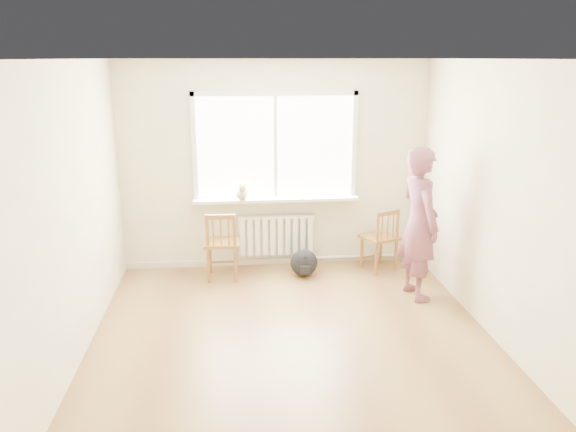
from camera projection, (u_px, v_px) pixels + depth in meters
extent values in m
plane|color=olive|center=(294.00, 343.00, 5.52)|extent=(4.50, 4.50, 0.00)
plane|color=white|center=(295.00, 59.00, 4.79)|extent=(4.50, 4.50, 0.00)
cube|color=beige|center=(275.00, 166.00, 7.31)|extent=(4.00, 0.01, 2.70)
cube|color=white|center=(275.00, 147.00, 7.22)|extent=(2.00, 0.02, 1.30)
cube|color=white|center=(275.00, 93.00, 7.02)|extent=(2.12, 0.05, 0.06)
cube|color=white|center=(194.00, 149.00, 7.10)|extent=(0.06, 0.05, 1.42)
cube|color=white|center=(354.00, 146.00, 7.30)|extent=(0.06, 0.05, 1.42)
cube|color=white|center=(275.00, 147.00, 7.20)|extent=(0.04, 0.05, 1.30)
cube|color=white|center=(276.00, 199.00, 7.32)|extent=(2.15, 0.22, 0.04)
cube|color=white|center=(276.00, 235.00, 7.51)|extent=(1.00, 0.02, 0.55)
cube|color=white|center=(276.00, 236.00, 7.47)|extent=(1.00, 0.10, 0.51)
cube|color=white|center=(276.00, 217.00, 7.39)|extent=(1.00, 0.12, 0.03)
cylinder|color=silver|center=(367.00, 256.00, 7.72)|extent=(1.40, 0.04, 0.04)
cube|color=beige|center=(276.00, 261.00, 7.65)|extent=(4.00, 0.03, 0.08)
cube|color=#9B662D|center=(222.00, 243.00, 7.06)|extent=(0.45, 0.43, 0.04)
cylinder|color=#9B662D|center=(236.00, 255.00, 7.29)|extent=(0.04, 0.04, 0.47)
cylinder|color=#9B662D|center=(210.00, 256.00, 7.27)|extent=(0.04, 0.04, 0.47)
cylinder|color=#9B662D|center=(235.00, 264.00, 6.97)|extent=(0.04, 0.04, 0.47)
cylinder|color=#9B662D|center=(209.00, 265.00, 6.95)|extent=(0.04, 0.04, 0.47)
cylinder|color=#9B662D|center=(235.00, 249.00, 6.92)|extent=(0.04, 0.04, 0.88)
cylinder|color=#9B662D|center=(208.00, 249.00, 6.89)|extent=(0.04, 0.04, 0.88)
cube|color=#9B662D|center=(220.00, 217.00, 6.79)|extent=(0.36, 0.05, 0.06)
cylinder|color=#9B662D|center=(229.00, 231.00, 6.85)|extent=(0.02, 0.02, 0.35)
cylinder|color=#9B662D|center=(221.00, 232.00, 6.85)|extent=(0.02, 0.02, 0.35)
cylinder|color=#9B662D|center=(213.00, 232.00, 6.84)|extent=(0.02, 0.02, 0.35)
cube|color=#9B662D|center=(379.00, 237.00, 7.33)|extent=(0.54, 0.53, 0.04)
cylinder|color=#9B662D|center=(381.00, 248.00, 7.60)|extent=(0.04, 0.04, 0.45)
cylinder|color=#9B662D|center=(362.00, 252.00, 7.46)|extent=(0.04, 0.04, 0.45)
cylinder|color=#9B662D|center=(396.00, 255.00, 7.33)|extent=(0.04, 0.04, 0.45)
cylinder|color=#9B662D|center=(376.00, 259.00, 7.19)|extent=(0.04, 0.04, 0.45)
cylinder|color=#9B662D|center=(397.00, 241.00, 7.28)|extent=(0.04, 0.04, 0.85)
cylinder|color=#9B662D|center=(377.00, 244.00, 7.13)|extent=(0.04, 0.04, 0.85)
cube|color=#9B662D|center=(388.00, 213.00, 7.10)|extent=(0.33, 0.16, 0.05)
cylinder|color=#9B662D|center=(393.00, 226.00, 7.19)|extent=(0.02, 0.02, 0.34)
cylinder|color=#9B662D|center=(388.00, 227.00, 7.15)|extent=(0.02, 0.02, 0.34)
cylinder|color=#9B662D|center=(382.00, 227.00, 7.11)|extent=(0.02, 0.02, 0.34)
imported|color=#B43C41|center=(419.00, 224.00, 6.39)|extent=(0.53, 0.71, 1.77)
ellipsoid|color=beige|center=(242.00, 193.00, 7.18)|extent=(0.18, 0.25, 0.18)
sphere|color=beige|center=(243.00, 188.00, 7.04)|extent=(0.10, 0.10, 0.10)
cone|color=beige|center=(240.00, 184.00, 7.02)|extent=(0.03, 0.03, 0.04)
cone|color=beige|center=(245.00, 184.00, 7.03)|extent=(0.03, 0.03, 0.04)
cylinder|color=beige|center=(241.00, 195.00, 7.31)|extent=(0.03, 0.16, 0.02)
cylinder|color=beige|center=(240.00, 198.00, 7.10)|extent=(0.02, 0.02, 0.09)
cylinder|color=beige|center=(245.00, 198.00, 7.11)|extent=(0.02, 0.02, 0.09)
ellipsoid|color=black|center=(304.00, 263.00, 7.19)|extent=(0.41, 0.36, 0.35)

